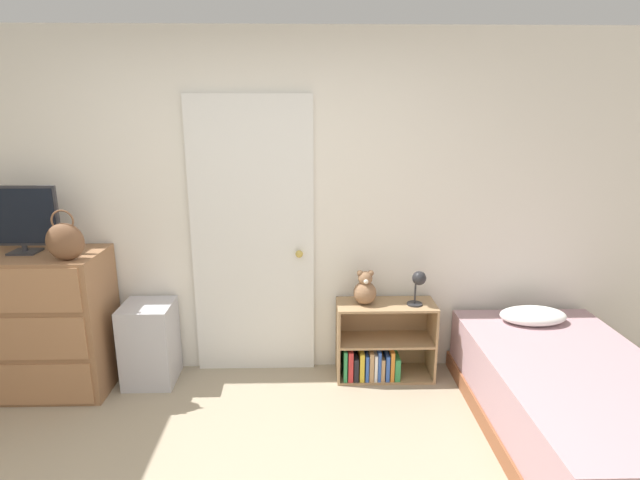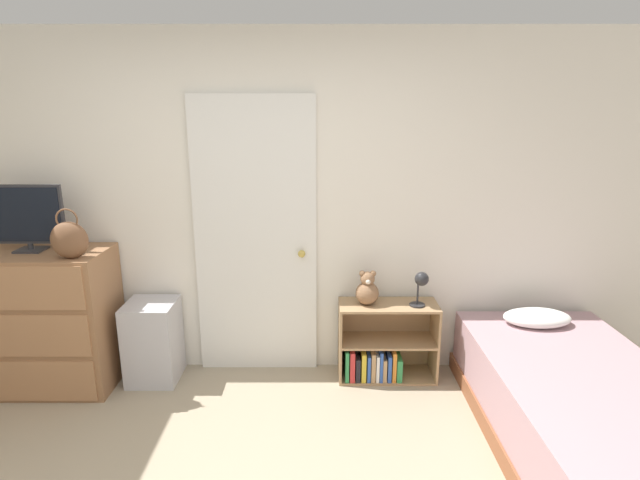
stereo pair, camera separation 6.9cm
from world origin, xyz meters
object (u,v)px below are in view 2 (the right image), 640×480
at_px(tv, 23,217).
at_px(bookshelf, 379,349).
at_px(desk_lamp, 419,282).
at_px(handbag, 67,240).
at_px(bed, 576,406).
at_px(dresser, 43,320).
at_px(storage_bin, 151,341).
at_px(teddy_bear, 365,290).

bearing_deg(tv, bookshelf, 2.04).
bearing_deg(desk_lamp, handbag, -174.59).
bearing_deg(handbag, bookshelf, 7.20).
height_order(bookshelf, desk_lamp, desk_lamp).
xyz_separation_m(handbag, bookshelf, (2.12, 0.27, -0.93)).
distance_m(handbag, bed, 3.39).
distance_m(dresser, storage_bin, 0.77).
bearing_deg(bookshelf, bed, -35.22).
distance_m(bookshelf, teddy_bear, 0.49).
distance_m(dresser, teddy_bear, 2.35).
bearing_deg(bed, teddy_bear, 147.43).
relative_size(dresser, tv, 1.97).
distance_m(handbag, bookshelf, 2.34).
height_order(dresser, storage_bin, dresser).
bearing_deg(teddy_bear, bookshelf, -0.44).
xyz_separation_m(bookshelf, desk_lamp, (0.27, -0.04, 0.55)).
bearing_deg(bed, tv, 169.13).
relative_size(teddy_bear, desk_lamp, 0.99).
xyz_separation_m(desk_lamp, bed, (0.84, -0.74, -0.53)).
height_order(teddy_bear, bed, teddy_bear).
xyz_separation_m(dresser, desk_lamp, (2.72, 0.07, 0.26)).
distance_m(dresser, tv, 0.76).
bearing_deg(tv, handbag, -25.78).
relative_size(desk_lamp, bed, 0.14).
height_order(teddy_bear, desk_lamp, desk_lamp).
xyz_separation_m(handbag, bed, (3.23, -0.51, -0.91)).
height_order(dresser, bookshelf, dresser).
relative_size(dresser, teddy_bear, 3.94).
bearing_deg(bookshelf, teddy_bear, 179.56).
bearing_deg(desk_lamp, dresser, -178.52).
xyz_separation_m(handbag, teddy_bear, (2.01, 0.27, -0.45)).
bearing_deg(handbag, teddy_bear, 7.64).
distance_m(tv, desk_lamp, 2.81).
distance_m(dresser, handbag, 0.74).
height_order(handbag, teddy_bear, handbag).
height_order(dresser, desk_lamp, dresser).
bearing_deg(dresser, tv, 151.27).
relative_size(handbag, desk_lamp, 1.29).
relative_size(storage_bin, bed, 0.32).
height_order(bookshelf, bed, same).
xyz_separation_m(tv, bookshelf, (2.50, 0.09, -1.05)).
bearing_deg(bed, storage_bin, 165.14).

